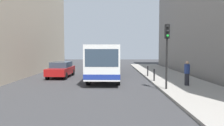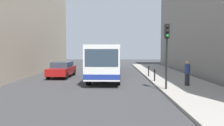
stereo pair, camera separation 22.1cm
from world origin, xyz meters
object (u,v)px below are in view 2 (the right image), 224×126
car_beside_bus (62,69)px  pedestrian_near_signal (187,73)px  traffic_light (167,44)px  bus (107,59)px  car_behind_bus (112,63)px  bollard_near (155,75)px  bollard_mid (149,71)px

car_beside_bus → pedestrian_near_signal: pedestrian_near_signal is taller
traffic_light → bus: bearing=122.2°
bus → traffic_light: bearing=123.7°
car_behind_bus → bollard_near: bearing=109.7°
bus → car_beside_bus: bearing=-3.9°
bollard_near → bus: bearing=143.2°
bollard_mid → bus: bearing=-178.0°
pedestrian_near_signal → traffic_light: bearing=-113.6°
bus → car_behind_bus: bus is taller
bus → bollard_near: (3.92, -2.93, -1.10)m
bollard_near → bollard_mid: (0.00, 3.07, 0.00)m
pedestrian_near_signal → car_beside_bus: bearing=-179.3°
bollard_mid → car_behind_bus: bearing=109.5°
bus → car_behind_bus: size_ratio=2.45×
bollard_near → traffic_light: bearing=-88.3°
bus → bollard_mid: bus is taller
bollard_near → bollard_mid: size_ratio=1.00×
bus → traffic_light: (4.02, -6.38, 1.28)m
bollard_mid → traffic_light: bearing=-89.1°
car_beside_bus → bus: bearing=176.5°
traffic_light → bollard_mid: (-0.10, 6.52, -2.38)m
car_behind_bus → bollard_near: car_behind_bus is taller
car_beside_bus → bollard_mid: (8.24, -0.27, -0.16)m
car_beside_bus → bollard_mid: car_beside_bus is taller
bollard_near → pedestrian_near_signal: size_ratio=0.55×
car_behind_bus → traffic_light: (3.68, -16.60, 2.22)m
bollard_mid → pedestrian_near_signal: bearing=-69.9°
bus → car_beside_bus: size_ratio=2.49×
bollard_near → pedestrian_near_signal: pedestrian_near_signal is taller
bus → bollard_near: bus is taller
traffic_light → bollard_near: (-0.10, 3.45, -2.38)m
bus → pedestrian_near_signal: size_ratio=6.47×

